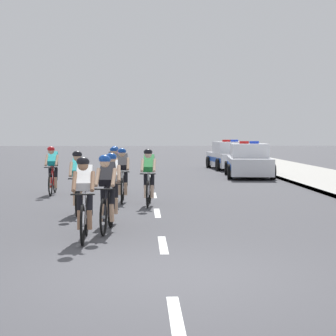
% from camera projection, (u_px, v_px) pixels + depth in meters
% --- Properties ---
extents(ground_plane, '(160.00, 160.00, 0.00)m').
position_uv_depth(ground_plane, '(168.00, 275.00, 7.87)').
color(ground_plane, '#424247').
extents(kerb_edge, '(0.16, 60.00, 0.13)m').
position_uv_depth(kerb_edge, '(295.00, 182.00, 22.06)').
color(kerb_edge, '#9E9E99').
rests_on(kerb_edge, ground).
extents(lane_markings_centre, '(0.14, 29.60, 0.01)m').
position_uv_depth(lane_markings_centre, '(153.00, 189.00, 19.99)').
color(lane_markings_centre, white).
rests_on(lane_markings_centre, ground).
extents(cyclist_lead, '(0.42, 1.72, 1.56)m').
position_uv_depth(cyclist_lead, '(84.00, 197.00, 10.36)').
color(cyclist_lead, black).
rests_on(cyclist_lead, ground).
extents(cyclist_second, '(0.44, 1.72, 1.56)m').
position_uv_depth(cyclist_second, '(107.00, 192.00, 11.30)').
color(cyclist_second, black).
rests_on(cyclist_second, ground).
extents(cyclist_third, '(0.43, 1.72, 1.56)m').
position_uv_depth(cyclist_third, '(111.00, 187.00, 12.36)').
color(cyclist_third, black).
rests_on(cyclist_third, ground).
extents(cyclist_fourth, '(0.42, 1.72, 1.56)m').
position_uv_depth(cyclist_fourth, '(78.00, 181.00, 13.79)').
color(cyclist_fourth, black).
rests_on(cyclist_fourth, ground).
extents(cyclist_fifth, '(0.44, 1.72, 1.56)m').
position_uv_depth(cyclist_fifth, '(149.00, 176.00, 15.42)').
color(cyclist_fifth, black).
rests_on(cyclist_fifth, ground).
extents(cyclist_sixth, '(0.42, 1.72, 1.56)m').
position_uv_depth(cyclist_sixth, '(122.00, 174.00, 16.18)').
color(cyclist_sixth, black).
rests_on(cyclist_sixth, ground).
extents(cyclist_seventh, '(0.44, 1.72, 1.56)m').
position_uv_depth(cyclist_seventh, '(113.00, 171.00, 17.69)').
color(cyclist_seventh, black).
rests_on(cyclist_seventh, ground).
extents(cyclist_eighth, '(0.42, 1.72, 1.56)m').
position_uv_depth(cyclist_eighth, '(116.00, 169.00, 18.77)').
color(cyclist_eighth, black).
rests_on(cyclist_eighth, ground).
extents(cyclist_ninth, '(0.42, 1.72, 1.56)m').
position_uv_depth(cyclist_ninth, '(52.00, 170.00, 18.24)').
color(cyclist_ninth, black).
rests_on(cyclist_ninth, ground).
extents(police_car_nearest, '(2.32, 4.55, 1.59)m').
position_uv_depth(police_car_nearest, '(249.00, 162.00, 25.47)').
color(police_car_nearest, silver).
rests_on(police_car_nearest, ground).
extents(police_car_second, '(2.23, 4.51, 1.59)m').
position_uv_depth(police_car_second, '(230.00, 157.00, 31.11)').
color(police_car_second, silver).
rests_on(police_car_second, ground).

